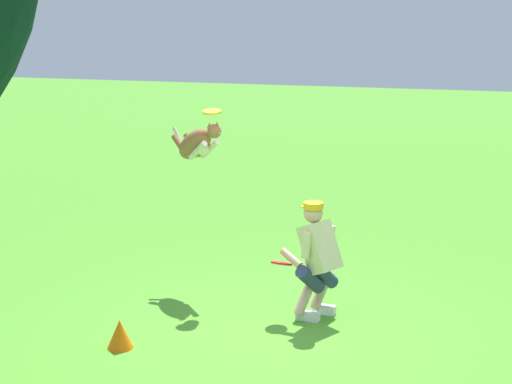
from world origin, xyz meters
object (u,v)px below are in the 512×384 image
object	(u,v)px
frisbee_flying	(212,111)
training_cone	(120,334)
person	(317,257)
dog	(197,144)
frisbee_held	(282,263)

from	to	relation	value
frisbee_flying	training_cone	world-z (taller)	frisbee_flying
frisbee_flying	training_cone	distance (m)	2.93
frisbee_flying	training_cone	bearing A→B (deg)	85.99
person	training_cone	size ratio (longest dim) A/B	4.37
person	frisbee_flying	xyz separation A→B (m)	(1.48, -0.65, 1.46)
dog	frisbee_held	world-z (taller)	dog
dog	training_cone	size ratio (longest dim) A/B	3.11
dog	frisbee_held	size ratio (longest dim) A/B	3.85
person	frisbee_held	distance (m)	0.40
frisbee_held	frisbee_flying	bearing A→B (deg)	-33.78
person	dog	bearing A→B (deg)	-0.77
dog	training_cone	distance (m)	2.80
person	training_cone	xyz separation A→B (m)	(1.63, 1.48, -0.55)
frisbee_held	training_cone	world-z (taller)	frisbee_held
person	frisbee_held	size ratio (longest dim) A/B	5.42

